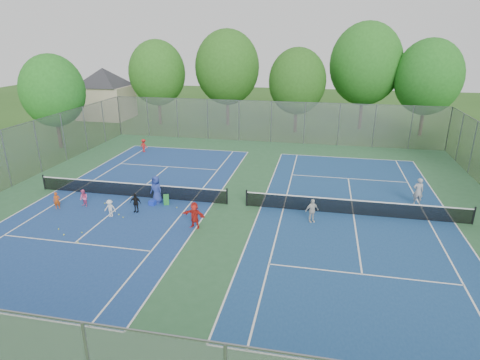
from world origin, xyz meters
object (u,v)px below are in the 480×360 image
at_px(ball_crate, 152,203).
at_px(instructor, 418,191).
at_px(net_left, 131,190).
at_px(net_right, 354,208).
at_px(ball_hopper, 166,200).

xyz_separation_m(ball_crate, instructor, (16.02, 3.39, 0.72)).
distance_m(net_left, net_right, 14.00).
distance_m(ball_crate, instructor, 16.39).
relative_size(net_left, ball_crate, 35.70).
xyz_separation_m(ball_crate, ball_hopper, (0.82, 0.26, 0.16)).
xyz_separation_m(ball_hopper, instructor, (15.19, 3.13, 0.55)).
relative_size(net_left, instructor, 7.40).
bearing_deg(ball_crate, net_right, 4.95).
xyz_separation_m(net_left, ball_crate, (1.89, -1.05, -0.30)).
xyz_separation_m(net_left, ball_hopper, (2.71, -0.79, -0.14)).
xyz_separation_m(net_right, ball_hopper, (-11.29, -0.79, -0.14)).
bearing_deg(ball_hopper, ball_crate, -162.57).
bearing_deg(instructor, net_right, 23.73).
distance_m(net_right, instructor, 4.57).
distance_m(net_right, ball_hopper, 11.32).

